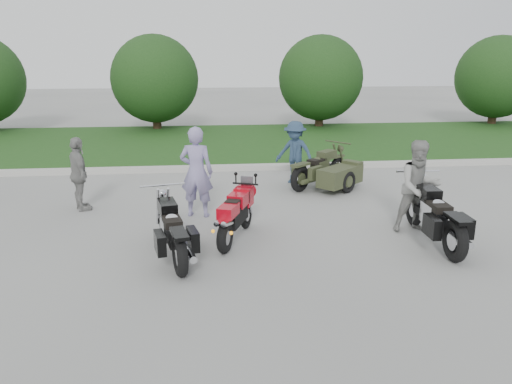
{
  "coord_description": "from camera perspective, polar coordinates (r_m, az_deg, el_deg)",
  "views": [
    {
      "loc": [
        -0.97,
        -7.97,
        3.3
      ],
      "look_at": [
        -0.07,
        0.83,
        0.8
      ],
      "focal_mm": 35.0,
      "sensor_mm": 36.0,
      "label": 1
    }
  ],
  "objects": [
    {
      "name": "person_denim",
      "position": [
        12.86,
        4.46,
        4.53
      ],
      "size": [
        1.19,
        1.07,
        1.6
      ],
      "primitive_type": "imported",
      "rotation": [
        0.0,
        0.0,
        -0.58
      ],
      "color": "navy",
      "rests_on": "ground"
    },
    {
      "name": "tree_mid_right",
      "position": [
        22.06,
        7.38,
        12.79
      ],
      "size": [
        3.6,
        3.6,
        4.0
      ],
      "color": "#3F2B1C",
      "rests_on": "ground"
    },
    {
      "name": "person_back",
      "position": [
        11.2,
        -19.58,
        1.93
      ],
      "size": [
        0.76,
        1.01,
        1.59
      ],
      "primitive_type": "imported",
      "rotation": [
        0.0,
        0.0,
        2.02
      ],
      "color": "gray",
      "rests_on": "ground"
    },
    {
      "name": "person_grey",
      "position": [
        9.75,
        18.13,
        0.57
      ],
      "size": [
        0.86,
        0.68,
        1.75
      ],
      "primitive_type": "imported",
      "rotation": [
        0.0,
        0.0,
        0.02
      ],
      "color": "gray",
      "rests_on": "ground"
    },
    {
      "name": "sportbike_red",
      "position": [
        8.91,
        -2.36,
        -2.5
      ],
      "size": [
        0.8,
        1.74,
        0.86
      ],
      "rotation": [
        0.0,
        0.0,
        -0.37
      ],
      "color": "black",
      "rests_on": "ground"
    },
    {
      "name": "grass_strip",
      "position": [
        18.43,
        -2.74,
        5.67
      ],
      "size": [
        60.0,
        8.0,
        0.14
      ],
      "primitive_type": "cube",
      "color": "#2B541D",
      "rests_on": "ground"
    },
    {
      "name": "cruiser_right",
      "position": [
        9.31,
        19.9,
        -2.85
      ],
      "size": [
        0.41,
        2.43,
        0.94
      ],
      "rotation": [
        0.0,
        0.0,
        -0.03
      ],
      "color": "black",
      "rests_on": "ground"
    },
    {
      "name": "tree_far_right",
      "position": [
        25.1,
        25.87,
        11.73
      ],
      "size": [
        3.6,
        3.6,
        4.0
      ],
      "color": "#3F2B1C",
      "rests_on": "ground"
    },
    {
      "name": "cruiser_left",
      "position": [
        8.27,
        -9.53,
        -4.62
      ],
      "size": [
        0.72,
        2.24,
        0.87
      ],
      "rotation": [
        0.0,
        0.0,
        0.22
      ],
      "color": "black",
      "rests_on": "ground"
    },
    {
      "name": "tree_mid_left",
      "position": [
        21.59,
        -11.49,
        12.55
      ],
      "size": [
        3.6,
        3.6,
        4.0
      ],
      "color": "#3F2B1C",
      "rests_on": "ground"
    },
    {
      "name": "person_stripe",
      "position": [
        10.22,
        -6.82,
        2.28
      ],
      "size": [
        0.76,
        0.59,
        1.87
      ],
      "primitive_type": "imported",
      "rotation": [
        0.0,
        0.0,
        2.92
      ],
      "color": "#8E85B5",
      "rests_on": "ground"
    },
    {
      "name": "curb",
      "position": [
        14.37,
        -1.82,
        2.8
      ],
      "size": [
        60.0,
        0.3,
        0.15
      ],
      "primitive_type": "cube",
      "color": "#B5B3AA",
      "rests_on": "ground"
    },
    {
      "name": "ground",
      "position": [
        8.68,
        1.02,
        -6.58
      ],
      "size": [
        80.0,
        80.0,
        0.0
      ],
      "primitive_type": "plane",
      "color": "#A2A29C",
      "rests_on": "ground"
    },
    {
      "name": "cruiser_sidecar",
      "position": [
        12.43,
        8.51,
        2.13
      ],
      "size": [
        1.92,
        1.96,
        0.86
      ],
      "rotation": [
        0.0,
        0.0,
        -0.85
      ],
      "color": "black",
      "rests_on": "ground"
    }
  ]
}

